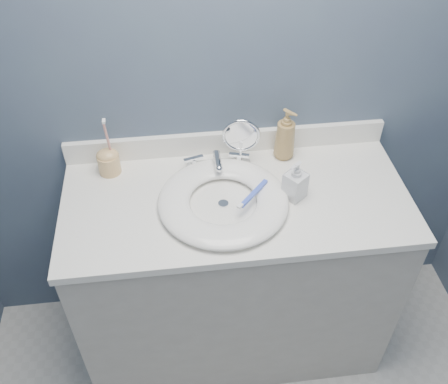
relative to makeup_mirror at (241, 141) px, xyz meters
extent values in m
cube|color=#445066|center=(-0.04, 0.10, 0.21)|extent=(2.20, 0.02, 2.40)
cube|color=#BCB7AC|center=(-0.04, -0.18, -0.57)|extent=(1.20, 0.55, 0.85)
cube|color=white|center=(-0.04, -0.18, -0.13)|extent=(1.22, 0.57, 0.03)
cube|color=white|center=(-0.04, 0.09, -0.07)|extent=(1.22, 0.02, 0.09)
cylinder|color=silver|center=(-0.09, -0.21, -0.11)|extent=(0.04, 0.04, 0.01)
cube|color=silver|center=(-0.09, 0.00, -0.11)|extent=(0.22, 0.05, 0.01)
cylinder|color=silver|center=(-0.09, 0.00, -0.08)|extent=(0.03, 0.03, 0.06)
cylinder|color=silver|center=(-0.09, -0.04, -0.05)|extent=(0.02, 0.09, 0.02)
sphere|color=silver|center=(-0.09, -0.09, -0.05)|extent=(0.03, 0.03, 0.03)
cylinder|color=silver|center=(-0.18, 0.00, -0.09)|extent=(0.02, 0.02, 0.03)
cube|color=silver|center=(-0.18, 0.00, -0.07)|extent=(0.08, 0.03, 0.01)
cylinder|color=silver|center=(-0.01, 0.00, -0.09)|extent=(0.02, 0.02, 0.03)
cube|color=silver|center=(-0.01, 0.00, -0.07)|extent=(0.08, 0.03, 0.01)
cylinder|color=silver|center=(0.00, 0.00, -0.11)|extent=(0.08, 0.08, 0.01)
cylinder|color=silver|center=(0.00, 0.00, -0.06)|extent=(0.01, 0.01, 0.10)
torus|color=silver|center=(0.00, 0.00, 0.02)|extent=(0.14, 0.03, 0.14)
cylinder|color=white|center=(0.00, 0.00, 0.02)|extent=(0.12, 0.02, 0.12)
imported|color=#9F7D47|center=(0.17, 0.03, -0.01)|extent=(0.11, 0.11, 0.21)
imported|color=silver|center=(0.16, -0.19, -0.04)|extent=(0.10, 0.10, 0.15)
cylinder|color=tan|center=(-0.48, 0.02, -0.07)|extent=(0.08, 0.08, 0.08)
ellipsoid|color=tan|center=(-0.48, 0.02, -0.03)|extent=(0.08, 0.07, 0.05)
cylinder|color=tan|center=(-0.47, 0.02, 0.04)|extent=(0.02, 0.03, 0.15)
cube|color=white|center=(-0.47, 0.01, 0.12)|extent=(0.01, 0.02, 0.01)
cube|color=blue|center=(0.01, -0.21, -0.07)|extent=(0.12, 0.13, 0.01)
cube|color=white|center=(-0.04, -0.27, -0.06)|extent=(0.02, 0.03, 0.01)
camera|label=1|loc=(-0.24, -1.42, 1.10)|focal=40.00mm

